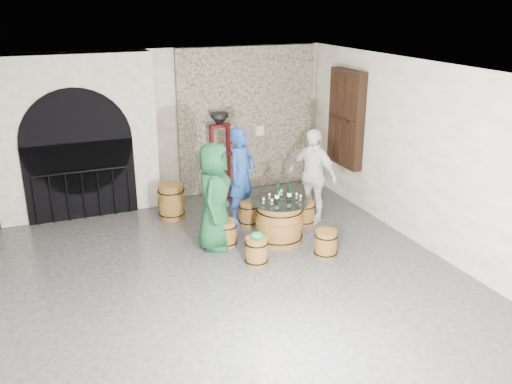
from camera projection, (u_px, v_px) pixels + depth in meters
name	position (u px, v px, depth m)	size (l,w,h in m)	color
ground	(234.00, 278.00, 8.53)	(8.00, 8.00, 0.00)	#2D2D30
wall_back	(168.00, 126.00, 11.47)	(8.00, 8.00, 0.00)	white
wall_front	(398.00, 325.00, 4.51)	(8.00, 8.00, 0.00)	white
wall_right	(425.00, 157.00, 9.25)	(8.00, 8.00, 0.00)	white
ceiling	(231.00, 72.00, 7.45)	(8.00, 8.00, 0.00)	beige
stone_facing_panel	(248.00, 120.00, 12.06)	(3.20, 0.12, 3.18)	#A19780
arched_opening	(76.00, 138.00, 10.56)	(3.10, 0.60, 3.19)	white
shuttered_window	(346.00, 118.00, 11.22)	(0.23, 1.10, 2.00)	black
barrel_table	(279.00, 222.00, 9.67)	(1.03, 1.03, 0.79)	brown
barrel_stool_left	(226.00, 233.00, 9.57)	(0.40, 0.40, 0.48)	brown
barrel_stool_far	(249.00, 213.00, 10.47)	(0.40, 0.40, 0.48)	brown
barrel_stool_right	(305.00, 213.00, 10.49)	(0.40, 0.40, 0.48)	brown
barrel_stool_near_right	(326.00, 244.00, 9.17)	(0.40, 0.40, 0.48)	brown
barrel_stool_near_left	(256.00, 251.00, 8.90)	(0.40, 0.40, 0.48)	brown
green_cap	(257.00, 235.00, 8.81)	(0.24, 0.20, 0.11)	#0C8642
person_green	(214.00, 196.00, 9.29)	(0.93, 0.60, 1.90)	#134624
person_blue	(242.00, 175.00, 10.41)	(0.68, 0.45, 1.88)	#1B4195
person_white	(312.00, 176.00, 10.45)	(1.08, 0.45, 1.85)	white
wine_bottle_left	(277.00, 195.00, 9.44)	(0.08, 0.08, 0.32)	black
wine_bottle_center	(289.00, 193.00, 9.53)	(0.08, 0.08, 0.32)	black
wine_bottle_right	(278.00, 191.00, 9.62)	(0.08, 0.08, 0.32)	black
tasting_glass_a	(272.00, 202.00, 9.35)	(0.05, 0.05, 0.10)	#A76620
tasting_glass_b	(297.00, 195.00, 9.65)	(0.05, 0.05, 0.10)	#A76620
tasting_glass_c	(269.00, 196.00, 9.62)	(0.05, 0.05, 0.10)	#A76620
tasting_glass_d	(281.00, 192.00, 9.81)	(0.05, 0.05, 0.10)	#A76620
tasting_glass_e	(301.00, 197.00, 9.55)	(0.05, 0.05, 0.10)	#A76620
tasting_glass_f	(264.00, 200.00, 9.41)	(0.05, 0.05, 0.10)	#A76620
side_barrel	(171.00, 202.00, 10.73)	(0.53, 0.53, 0.71)	brown
corking_press	(220.00, 149.00, 11.60)	(0.80, 0.51, 1.88)	#510D16
control_box	(259.00, 130.00, 12.17)	(0.18, 0.10, 0.22)	silver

